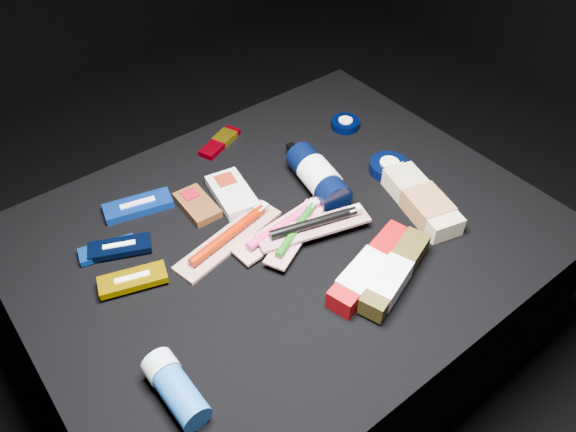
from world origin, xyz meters
TOP-DOWN VIEW (x-y plane):
  - ground at (0.00, 0.00)m, footprint 3.00×3.00m
  - cloth_table at (0.00, 0.00)m, footprint 0.98×0.78m
  - luna_bar_0 at (-0.20, 0.23)m, footprint 0.14×0.08m
  - luna_bar_1 at (-0.30, 0.15)m, footprint 0.11×0.06m
  - luna_bar_2 at (-0.28, 0.14)m, footprint 0.12×0.08m
  - luna_bar_3 at (-0.29, 0.06)m, footprint 0.13×0.08m
  - clif_bar_0 at (-0.10, 0.16)m, footprint 0.06×0.11m
  - clif_bar_1 at (-0.03, 0.15)m, footprint 0.09×0.14m
  - power_bar at (0.05, 0.31)m, footprint 0.12×0.08m
  - lotion_bottle at (0.13, 0.05)m, footprint 0.10×0.21m
  - cream_tin_upper at (0.32, 0.18)m, footprint 0.07×0.07m
  - cream_tin_lower at (0.28, 0.00)m, footprint 0.08×0.08m
  - bodywash_bottle at (0.25, -0.12)m, footprint 0.11×0.21m
  - deodorant_stick at (-0.34, -0.18)m, footprint 0.05×0.12m
  - toothbrush_pack_0 at (-0.10, 0.04)m, footprint 0.24×0.10m
  - toothbrush_pack_1 at (-0.00, -0.01)m, footprint 0.23×0.07m
  - toothbrush_pack_2 at (0.00, -0.03)m, footprint 0.19×0.12m
  - toothbrush_pack_3 at (0.03, -0.05)m, footprint 0.23×0.11m
  - toothpaste_carton_red at (0.04, -0.19)m, footprint 0.22×0.10m
  - toothpaste_carton_green at (0.07, -0.22)m, footprint 0.20×0.11m

SIDE VIEW (x-z plane):
  - ground at x=0.00m, z-range 0.00..0.00m
  - cloth_table at x=0.00m, z-range 0.00..0.40m
  - power_bar at x=0.05m, z-range 0.40..0.41m
  - luna_bar_0 at x=-0.20m, z-range 0.40..0.42m
  - clif_bar_0 at x=-0.10m, z-range 0.40..0.42m
  - luna_bar_1 at x=-0.30m, z-range 0.40..0.42m
  - cream_tin_upper at x=0.32m, z-range 0.40..0.42m
  - toothbrush_pack_0 at x=-0.10m, z-range 0.40..0.42m
  - clif_bar_1 at x=-0.03m, z-range 0.40..0.42m
  - luna_bar_2 at x=-0.28m, z-range 0.40..0.42m
  - cream_tin_lower at x=0.28m, z-range 0.40..0.42m
  - luna_bar_3 at x=-0.29m, z-range 0.41..0.42m
  - toothbrush_pack_1 at x=0.00m, z-range 0.40..0.43m
  - toothpaste_carton_red at x=0.04m, z-range 0.40..0.44m
  - bodywash_bottle at x=0.25m, z-range 0.40..0.44m
  - toothbrush_pack_2 at x=0.00m, z-range 0.41..0.43m
  - deodorant_stick at x=-0.34m, z-range 0.40..0.45m
  - toothpaste_carton_green at x=0.07m, z-range 0.40..0.44m
  - toothbrush_pack_3 at x=0.03m, z-range 0.42..0.44m
  - lotion_bottle at x=0.13m, z-range 0.40..0.47m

